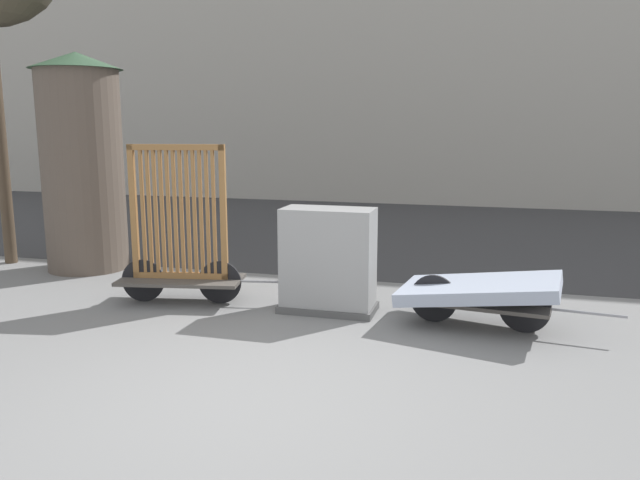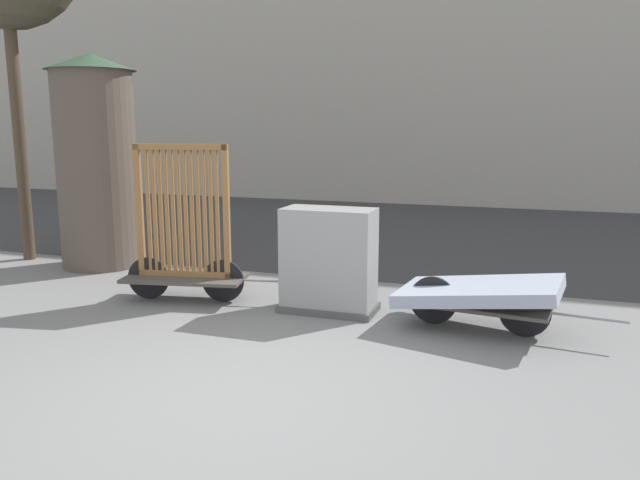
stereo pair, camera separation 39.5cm
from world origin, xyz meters
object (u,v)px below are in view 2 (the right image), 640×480
Objects in this scene: advertising_column at (96,161)px; bike_cart_with_bedframe at (184,245)px; bike_cart_with_mattress at (478,294)px; utility_cabinet at (329,264)px.

bike_cart_with_bedframe is at bearing -30.02° from advertising_column.
bike_cart_with_bedframe is at bearing -172.90° from bike_cart_with_mattress.
bike_cart_with_mattress is 1.91× the size of utility_cabinet.
utility_cabinet is 0.38× the size of advertising_column.
utility_cabinet is (-1.69, 0.13, 0.17)m from bike_cart_with_mattress.
bike_cart_with_mattress is at bearing -10.59° from bike_cart_with_bedframe.
bike_cart_with_mattress is 1.70m from utility_cabinet.
bike_cart_with_bedframe is 0.95× the size of bike_cart_with_mattress.
bike_cart_with_bedframe is 3.50m from bike_cart_with_mattress.
bike_cart_with_bedframe is 0.70× the size of advertising_column.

